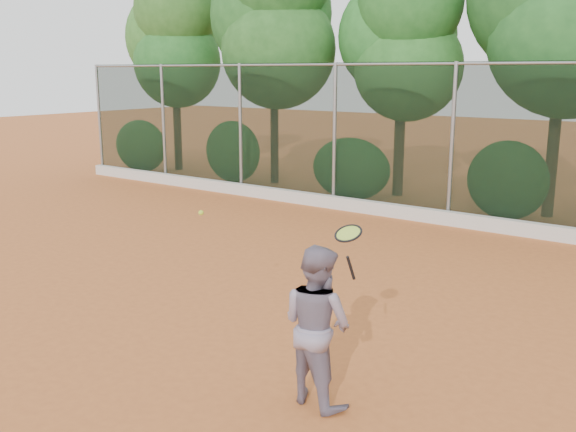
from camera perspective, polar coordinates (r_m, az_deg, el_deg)
The scene contains 7 objects.
ground at distance 8.88m, azimuth -3.87°, elevation -9.05°, with size 80.00×80.00×0.00m, color #BA602C.
concrete_curb at distance 14.49m, azimuth 13.75°, elevation -0.15°, with size 24.00×0.20×0.30m, color beige.
tennis_player at distance 6.49m, azimuth 2.60°, elevation -9.65°, with size 0.80×0.62×1.65m, color gray.
chainlink_fence at distance 14.39m, azimuth 14.39°, elevation 6.63°, with size 24.09×0.09×3.50m.
foliage_backdrop at distance 16.39m, azimuth 15.78°, elevation 16.17°, with size 23.70×3.63×7.55m.
tennis_racket at distance 5.98m, azimuth 5.41°, elevation -1.91°, with size 0.29×0.27×0.55m.
tennis_ball_in_flight at distance 7.88m, azimuth -7.74°, elevation 0.29°, with size 0.06×0.06×0.06m.
Camera 1 is at (5.34, -6.28, 3.29)m, focal length 40.00 mm.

